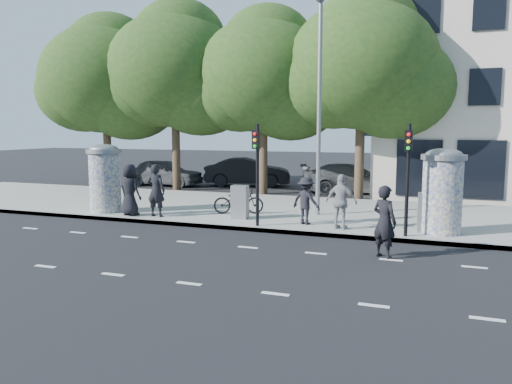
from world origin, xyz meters
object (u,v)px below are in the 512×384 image
at_px(ad_column_right, 442,189).
at_px(traffic_pole_near, 257,164).
at_px(traffic_pole_far, 408,168).
at_px(car_left, 164,172).
at_px(ped_e, 341,202).
at_px(bicycle, 239,201).
at_px(street_lamp, 319,91).
at_px(ped_a, 130,190).
at_px(cabinet_left, 240,202).
at_px(ad_column_left, 105,177).
at_px(cabinet_right, 427,213).
at_px(ped_b, 156,190).
at_px(car_right, 351,179).
at_px(man_road, 384,222).
at_px(car_mid, 248,172).
at_px(ped_d, 306,201).

relative_size(ad_column_right, traffic_pole_near, 0.78).
xyz_separation_m(traffic_pole_far, car_left, (-14.60, 10.56, -1.43)).
distance_m(ped_e, bicycle, 4.54).
bearing_deg(street_lamp, ped_a, -158.85).
relative_size(traffic_pole_far, cabinet_left, 2.80).
xyz_separation_m(ad_column_left, ped_e, (9.35, -0.25, -0.49)).
distance_m(cabinet_right, car_left, 17.98).
distance_m(street_lamp, car_left, 14.18).
bearing_deg(ped_b, bicycle, -148.73).
height_order(bicycle, car_right, car_right).
distance_m(ad_column_right, car_left, 18.36).
height_order(traffic_pole_near, man_road, traffic_pole_near).
height_order(ad_column_right, traffic_pole_far, traffic_pole_far).
xyz_separation_m(traffic_pole_far, cabinet_right, (0.59, 0.94, -1.46)).
bearing_deg(car_right, ped_b, 133.03).
relative_size(traffic_pole_near, cabinet_right, 2.74).
bearing_deg(street_lamp, ad_column_right, -23.73).
bearing_deg(ped_a, ad_column_right, -161.81).
relative_size(ped_a, man_road, 1.01).
bearing_deg(ped_e, cabinet_right, -158.72).
distance_m(ad_column_right, cabinet_right, 0.87).
height_order(ped_e, man_road, ped_e).
bearing_deg(bicycle, traffic_pole_near, -164.83).
height_order(ad_column_right, ped_e, ad_column_right).
height_order(ad_column_left, traffic_pole_far, traffic_pole_far).
height_order(ped_b, cabinet_left, ped_b).
bearing_deg(bicycle, man_road, -146.69).
relative_size(bicycle, car_mid, 0.38).
bearing_deg(car_left, man_road, -132.25).
bearing_deg(ad_column_left, man_road, -14.70).
xyz_separation_m(ad_column_right, cabinet_right, (-0.41, 0.03, -0.77)).
distance_m(car_left, car_mid, 5.03).
bearing_deg(street_lamp, car_right, 90.38).
bearing_deg(man_road, traffic_pole_near, 5.69).
distance_m(street_lamp, ped_d, 4.30).
distance_m(cabinet_left, car_mid, 11.74).
bearing_deg(traffic_pole_near, car_left, 132.86).
bearing_deg(traffic_pole_near, ped_b, 174.17).
height_order(ped_e, car_right, ped_e).
relative_size(street_lamp, car_mid, 1.59).
distance_m(traffic_pole_far, cabinet_left, 6.13).
xyz_separation_m(ad_column_left, bicycle, (5.11, 1.33, -0.89)).
height_order(ped_b, ped_d, ped_b).
bearing_deg(ad_column_right, ped_e, -171.55).
bearing_deg(ped_b, car_mid, -85.82).
xyz_separation_m(ped_b, cabinet_left, (3.08, 0.67, -0.37)).
bearing_deg(traffic_pole_far, bicycle, 162.07).
relative_size(street_lamp, cabinet_right, 6.44).
relative_size(ped_b, bicycle, 1.03).
distance_m(ad_column_left, traffic_pole_near, 6.67).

